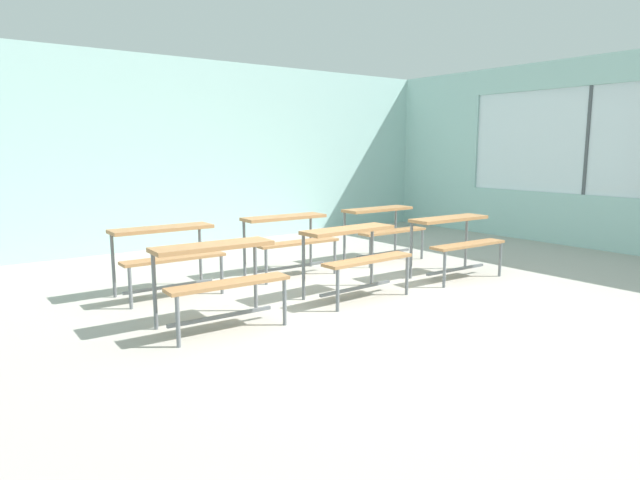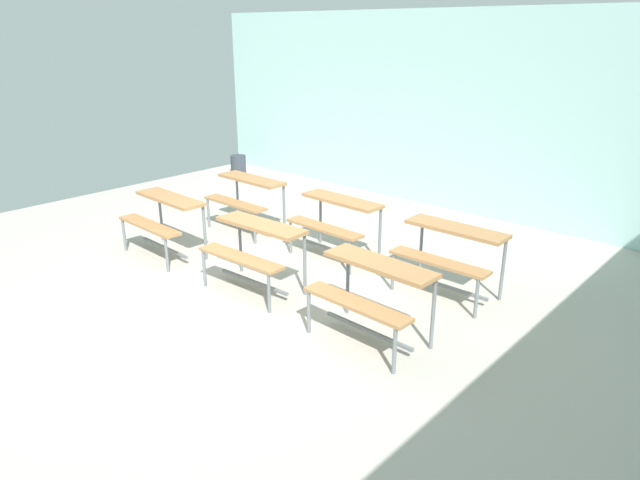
# 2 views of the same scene
# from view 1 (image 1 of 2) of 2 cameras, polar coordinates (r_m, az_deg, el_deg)

# --- Properties ---
(ground) EXTENTS (10.00, 9.00, 0.05)m
(ground) POSITION_cam_1_polar(r_m,az_deg,el_deg) (5.78, 5.31, -6.87)
(ground) COLOR #ADA89E
(wall_back) EXTENTS (10.00, 0.12, 3.00)m
(wall_back) POSITION_cam_1_polar(r_m,az_deg,el_deg) (9.38, -13.50, 8.62)
(wall_back) COLOR #A8D1CC
(wall_back) RESTS_ON ground
(wall_right) EXTENTS (0.12, 9.00, 3.00)m
(wall_right) POSITION_cam_1_polar(r_m,az_deg,el_deg) (9.59, 29.02, 7.40)
(wall_right) COLOR #A8D1CC
(wall_right) RESTS_ON ground
(desk_bench_r0c0) EXTENTS (1.12, 0.63, 0.74)m
(desk_bench_r0c0) POSITION_cam_1_polar(r_m,az_deg,el_deg) (5.02, -10.38, -2.56)
(desk_bench_r0c0) COLOR #A87547
(desk_bench_r0c0) RESTS_ON ground
(desk_bench_r0c1) EXTENTS (1.12, 0.63, 0.74)m
(desk_bench_r0c1) POSITION_cam_1_polar(r_m,az_deg,el_deg) (5.94, 3.59, -0.56)
(desk_bench_r0c1) COLOR #A87547
(desk_bench_r0c1) RESTS_ON ground
(desk_bench_r0c2) EXTENTS (1.12, 0.63, 0.74)m
(desk_bench_r0c2) POSITION_cam_1_polar(r_m,az_deg,el_deg) (7.05, 13.70, 0.77)
(desk_bench_r0c2) COLOR #A87547
(desk_bench_r0c2) RESTS_ON ground
(desk_bench_r1c0) EXTENTS (1.11, 0.60, 0.74)m
(desk_bench_r1c0) POSITION_cam_1_polar(r_m,az_deg,el_deg) (6.23, -15.49, -0.42)
(desk_bench_r1c0) COLOR #A87547
(desk_bench_r1c0) RESTS_ON ground
(desk_bench_r1c1) EXTENTS (1.12, 0.63, 0.74)m
(desk_bench_r1c1) POSITION_cam_1_polar(r_m,az_deg,el_deg) (7.00, -3.22, 0.97)
(desk_bench_r1c1) COLOR #A87547
(desk_bench_r1c1) RESTS_ON ground
(desk_bench_r1c2) EXTENTS (1.10, 0.59, 0.74)m
(desk_bench_r1c2) POSITION_cam_1_polar(r_m,az_deg,el_deg) (7.97, 6.45, 1.96)
(desk_bench_r1c2) COLOR #A87547
(desk_bench_r1c2) RESTS_ON ground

